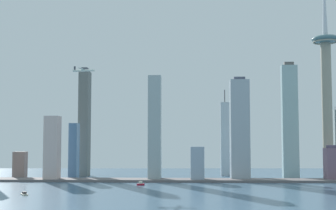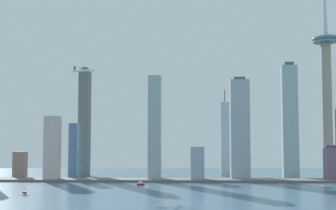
{
  "view_description": "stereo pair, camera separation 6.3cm",
  "coord_description": "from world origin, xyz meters",
  "px_view_note": "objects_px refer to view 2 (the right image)",
  "views": [
    {
      "loc": [
        35.8,
        -240.64,
        57.8
      ],
      "look_at": [
        10.68,
        441.77,
        109.59
      ],
      "focal_mm": 50.68,
      "sensor_mm": 36.0,
      "label": 1
    },
    {
      "loc": [
        35.86,
        -240.63,
        57.8
      ],
      "look_at": [
        10.68,
        441.77,
        109.59
      ],
      "focal_mm": 50.68,
      "sensor_mm": 36.0,
      "label": 2
    }
  ],
  "objects_px": {
    "skyscraper_5": "(290,121)",
    "skyscraper_2": "(155,128)",
    "skyscraper_11": "(332,164)",
    "boat_3": "(141,184)",
    "skyscraper_1": "(240,129)",
    "airplane": "(84,70)",
    "skyscraper_8": "(74,151)",
    "skyscraper_7": "(52,148)",
    "boat_0": "(24,194)",
    "skyscraper_4": "(197,164)",
    "skyscraper_9": "(20,165)",
    "observation_tower": "(326,78)",
    "skyscraper_6": "(84,123)",
    "skyscraper_0": "(225,139)"
  },
  "relations": [
    {
      "from": "skyscraper_9",
      "to": "skyscraper_7",
      "type": "bearing_deg",
      "value": -36.97
    },
    {
      "from": "skyscraper_0",
      "to": "skyscraper_5",
      "type": "xyz_separation_m",
      "value": [
        98.08,
        -45.01,
        28.5
      ]
    },
    {
      "from": "boat_3",
      "to": "skyscraper_8",
      "type": "bearing_deg",
      "value": 111.92
    },
    {
      "from": "skyscraper_1",
      "to": "skyscraper_8",
      "type": "xyz_separation_m",
      "value": [
        -251.13,
        21.1,
        -32.37
      ]
    },
    {
      "from": "boat_0",
      "to": "boat_3",
      "type": "xyz_separation_m",
      "value": [
        113.13,
        117.68,
        0.44
      ]
    },
    {
      "from": "observation_tower",
      "to": "boat_3",
      "type": "relative_size",
      "value": 33.02
    },
    {
      "from": "skyscraper_2",
      "to": "airplane",
      "type": "bearing_deg",
      "value": -171.95
    },
    {
      "from": "skyscraper_0",
      "to": "skyscraper_8",
      "type": "xyz_separation_m",
      "value": [
        -237.3,
        -72.0,
        -18.76
      ]
    },
    {
      "from": "skyscraper_7",
      "to": "skyscraper_9",
      "type": "height_order",
      "value": "skyscraper_7"
    },
    {
      "from": "observation_tower",
      "to": "boat_3",
      "type": "xyz_separation_m",
      "value": [
        -275.02,
        -107.82,
        -152.0
      ]
    },
    {
      "from": "skyscraper_1",
      "to": "skyscraper_7",
      "type": "relative_size",
      "value": 1.62
    },
    {
      "from": "skyscraper_0",
      "to": "skyscraper_1",
      "type": "bearing_deg",
      "value": -81.55
    },
    {
      "from": "skyscraper_7",
      "to": "airplane",
      "type": "xyz_separation_m",
      "value": [
        45.21,
        -3.64,
        113.35
      ]
    },
    {
      "from": "observation_tower",
      "to": "skyscraper_8",
      "type": "relative_size",
      "value": 4.02
    },
    {
      "from": "skyscraper_11",
      "to": "airplane",
      "type": "xyz_separation_m",
      "value": [
        -357.72,
        -13.89,
        135.67
      ]
    },
    {
      "from": "skyscraper_4",
      "to": "skyscraper_11",
      "type": "height_order",
      "value": "skyscraper_11"
    },
    {
      "from": "skyscraper_1",
      "to": "boat_0",
      "type": "height_order",
      "value": "skyscraper_1"
    },
    {
      "from": "observation_tower",
      "to": "skyscraper_2",
      "type": "height_order",
      "value": "observation_tower"
    },
    {
      "from": "skyscraper_5",
      "to": "airplane",
      "type": "relative_size",
      "value": 5.07
    },
    {
      "from": "skyscraper_5",
      "to": "skyscraper_9",
      "type": "xyz_separation_m",
      "value": [
        -420.81,
        -21.12,
        -69.08
      ]
    },
    {
      "from": "skyscraper_5",
      "to": "skyscraper_2",
      "type": "bearing_deg",
      "value": -164.48
    },
    {
      "from": "skyscraper_4",
      "to": "skyscraper_1",
      "type": "bearing_deg",
      "value": 15.6
    },
    {
      "from": "observation_tower",
      "to": "airplane",
      "type": "height_order",
      "value": "observation_tower"
    },
    {
      "from": "skyscraper_1",
      "to": "skyscraper_6",
      "type": "relative_size",
      "value": 0.85
    },
    {
      "from": "observation_tower",
      "to": "skyscraper_0",
      "type": "height_order",
      "value": "observation_tower"
    },
    {
      "from": "skyscraper_0",
      "to": "skyscraper_8",
      "type": "height_order",
      "value": "skyscraper_0"
    },
    {
      "from": "observation_tower",
      "to": "skyscraper_11",
      "type": "height_order",
      "value": "observation_tower"
    },
    {
      "from": "skyscraper_4",
      "to": "skyscraper_7",
      "type": "height_order",
      "value": "skyscraper_7"
    },
    {
      "from": "skyscraper_6",
      "to": "airplane",
      "type": "relative_size",
      "value": 4.98
    },
    {
      "from": "skyscraper_2",
      "to": "skyscraper_8",
      "type": "height_order",
      "value": "skyscraper_2"
    },
    {
      "from": "skyscraper_11",
      "to": "boat_3",
      "type": "height_order",
      "value": "skyscraper_11"
    },
    {
      "from": "skyscraper_6",
      "to": "observation_tower",
      "type": "bearing_deg",
      "value": -7.44
    },
    {
      "from": "skyscraper_4",
      "to": "airplane",
      "type": "relative_size",
      "value": 1.38
    },
    {
      "from": "observation_tower",
      "to": "skyscraper_9",
      "type": "xyz_separation_m",
      "value": [
        -472.94,
        0.34,
        -133.25
      ]
    },
    {
      "from": "observation_tower",
      "to": "skyscraper_1",
      "type": "bearing_deg",
      "value": -168.95
    },
    {
      "from": "skyscraper_2",
      "to": "skyscraper_9",
      "type": "height_order",
      "value": "skyscraper_2"
    },
    {
      "from": "boat_3",
      "to": "skyscraper_11",
      "type": "bearing_deg",
      "value": -11.08
    },
    {
      "from": "skyscraper_1",
      "to": "airplane",
      "type": "height_order",
      "value": "airplane"
    },
    {
      "from": "skyscraper_8",
      "to": "skyscraper_9",
      "type": "bearing_deg",
      "value": 176.07
    },
    {
      "from": "skyscraper_11",
      "to": "skyscraper_7",
      "type": "bearing_deg",
      "value": -178.54
    },
    {
      "from": "skyscraper_5",
      "to": "boat_0",
      "type": "bearing_deg",
      "value": -143.69
    },
    {
      "from": "skyscraper_6",
      "to": "skyscraper_2",
      "type": "bearing_deg",
      "value": -35.29
    },
    {
      "from": "skyscraper_7",
      "to": "boat_0",
      "type": "relative_size",
      "value": 6.51
    },
    {
      "from": "skyscraper_6",
      "to": "skyscraper_8",
      "type": "height_order",
      "value": "skyscraper_6"
    },
    {
      "from": "observation_tower",
      "to": "skyscraper_2",
      "type": "relative_size",
      "value": 2.22
    },
    {
      "from": "skyscraper_7",
      "to": "boat_0",
      "type": "distance_m",
      "value": 184.9
    },
    {
      "from": "skyscraper_8",
      "to": "boat_3",
      "type": "distance_m",
      "value": 157.36
    },
    {
      "from": "skyscraper_1",
      "to": "airplane",
      "type": "bearing_deg",
      "value": -173.85
    },
    {
      "from": "observation_tower",
      "to": "skyscraper_2",
      "type": "bearing_deg",
      "value": -172.02
    },
    {
      "from": "skyscraper_0",
      "to": "skyscraper_8",
      "type": "relative_size",
      "value": 1.7
    }
  ]
}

